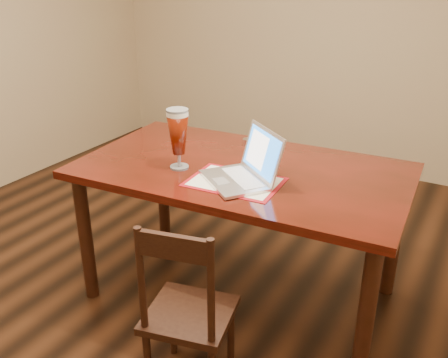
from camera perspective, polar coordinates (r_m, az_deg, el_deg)
The scene contains 3 objects.
ground at distance 3.19m, azimuth -5.52°, elevation -12.48°, with size 5.00×5.00×0.00m, color black.
dining_table at distance 2.77m, azimuth 1.83°, elevation -0.38°, with size 1.85×1.12×1.17m.
dining_chair at distance 2.33m, azimuth -4.25°, elevation -15.07°, with size 0.45×0.44×0.90m.
Camera 1 is at (1.53, -2.07, 1.88)m, focal length 40.00 mm.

